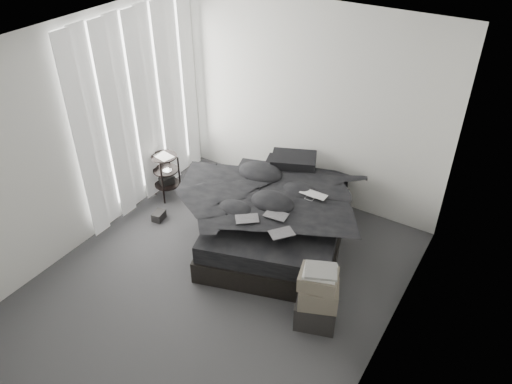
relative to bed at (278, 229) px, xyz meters
The scene contains 25 objects.
floor 1.05m from the bed, 100.21° to the right, with size 3.60×4.20×0.01m, color #37373A.
ceiling 2.67m from the bed, 100.21° to the right, with size 3.60×4.20×0.01m, color white.
wall_back 1.60m from the bed, 99.65° to the left, with size 3.60×0.01×2.60m, color silver.
wall_front 3.34m from the bed, 93.37° to the right, with size 3.60×0.01×2.60m, color silver.
wall_left 2.52m from the bed, 152.79° to the right, with size 0.01×4.20×2.60m, color silver.
wall_right 2.24m from the bed, 32.25° to the right, with size 0.01×4.20×2.60m, color silver.
window_left 2.31m from the bed, behind, with size 0.02×2.00×2.30m, color white.
curtain_left 2.23m from the bed, behind, with size 0.06×2.12×2.48m, color white.
bed is the anchor object (origin of this frame).
mattress 0.24m from the bed, ahead, with size 1.45×1.93×0.21m, color black.
duvet 0.47m from the bed, 73.10° to the right, with size 1.47×1.70×0.23m, color black.
pillow_lower 0.88m from the bed, 110.47° to the left, with size 0.60×0.41×0.14m, color black.
pillow_upper 0.93m from the bed, 105.43° to the left, with size 0.56×0.39×0.13m, color black.
laptop 0.70m from the bed, 24.39° to the left, with size 0.32×0.20×0.03m, color silver.
comic_a 0.83m from the bed, 97.55° to the right, with size 0.25×0.16×0.01m, color black.
comic_b 0.71m from the bed, 65.98° to the right, with size 0.25×0.16×0.01m, color black.
comic_c 0.92m from the bed, 58.68° to the right, with size 0.25×0.16×0.01m, color black.
side_stand 1.75m from the bed, behind, with size 0.34×0.34×0.63m, color black.
papers 1.81m from the bed, behind, with size 0.24×0.18×0.01m, color white.
floor_books 1.57m from the bed, 162.31° to the right, with size 0.13×0.18×0.13m, color black.
box_lower 1.37m from the bed, 44.63° to the right, with size 0.40×0.31×0.30m, color black.
box_mid 1.41m from the bed, 44.48° to the right, with size 0.38×0.30×0.23m, color #5C5548.
box_upper 1.45m from the bed, 44.96° to the right, with size 0.36×0.29×0.16m, color #5C5548.
art_book_white 1.48m from the bed, 44.63° to the right, with size 0.31×0.24×0.03m, color silver.
art_book_snake 1.50m from the bed, 44.48° to the right, with size 0.30×0.24×0.03m, color silver.
Camera 1 is at (2.44, -3.16, 3.94)m, focal length 35.00 mm.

